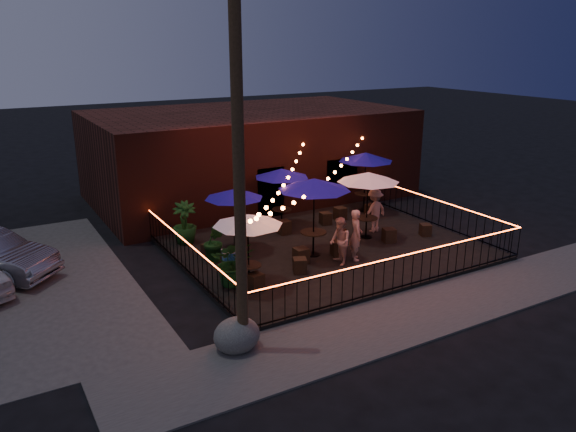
# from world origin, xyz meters

# --- Properties ---
(ground) EXTENTS (110.00, 110.00, 0.00)m
(ground) POSITION_xyz_m (0.00, 0.00, 0.00)
(ground) COLOR black
(ground) RESTS_ON ground
(patio) EXTENTS (10.00, 8.00, 0.15)m
(patio) POSITION_xyz_m (0.00, 2.00, 0.07)
(patio) COLOR black
(patio) RESTS_ON ground
(sidewalk) EXTENTS (18.00, 2.50, 0.05)m
(sidewalk) POSITION_xyz_m (0.00, -3.25, 0.03)
(sidewalk) COLOR #42403D
(sidewalk) RESTS_ON ground
(brick_building) EXTENTS (14.00, 8.00, 4.00)m
(brick_building) POSITION_xyz_m (1.00, 9.99, 2.00)
(brick_building) COLOR #39170F
(brick_building) RESTS_ON ground
(utility_pole) EXTENTS (0.26, 0.26, 8.00)m
(utility_pole) POSITION_xyz_m (-5.40, -2.60, 4.00)
(utility_pole) COLOR #322514
(utility_pole) RESTS_ON ground
(fence_front) EXTENTS (10.00, 0.04, 1.04)m
(fence_front) POSITION_xyz_m (0.00, -2.00, 0.66)
(fence_front) COLOR black
(fence_front) RESTS_ON patio
(fence_left) EXTENTS (0.04, 8.00, 1.04)m
(fence_left) POSITION_xyz_m (-5.00, 2.00, 0.66)
(fence_left) COLOR black
(fence_left) RESTS_ON patio
(fence_right) EXTENTS (0.04, 8.00, 1.04)m
(fence_right) POSITION_xyz_m (5.00, 2.00, 0.66)
(fence_right) COLOR black
(fence_right) RESTS_ON patio
(festoon_lights) EXTENTS (10.02, 8.72, 1.32)m
(festoon_lights) POSITION_xyz_m (-1.01, 1.70, 2.52)
(festoon_lights) COLOR orange
(festoon_lights) RESTS_ON ground
(cafe_table_0) EXTENTS (2.52, 2.52, 2.22)m
(cafe_table_0) POSITION_xyz_m (-3.80, 0.33, 2.18)
(cafe_table_0) COLOR black
(cafe_table_0) RESTS_ON patio
(cafe_table_1) EXTENTS (2.33, 2.33, 2.18)m
(cafe_table_1) POSITION_xyz_m (-2.90, 3.22, 2.14)
(cafe_table_1) COLOR black
(cafe_table_1) RESTS_ON patio
(cafe_table_2) EXTENTS (2.49, 2.49, 2.64)m
(cafe_table_2) POSITION_xyz_m (-0.80, 1.55, 2.56)
(cafe_table_2) COLOR black
(cafe_table_2) RESTS_ON patio
(cafe_table_3) EXTENTS (2.17, 2.17, 2.29)m
(cafe_table_3) POSITION_xyz_m (-0.24, 4.70, 2.24)
(cafe_table_3) COLOR black
(cafe_table_3) RESTS_ON patio
(cafe_table_4) EXTENTS (2.69, 2.69, 2.44)m
(cafe_table_4) POSITION_xyz_m (1.81, 2.07, 2.38)
(cafe_table_4) COLOR black
(cafe_table_4) RESTS_ON patio
(cafe_table_5) EXTENTS (2.96, 2.96, 2.50)m
(cafe_table_5) POSITION_xyz_m (3.80, 4.80, 2.43)
(cafe_table_5) COLOR black
(cafe_table_5) RESTS_ON patio
(bistro_chair_0) EXTENTS (0.48, 0.48, 0.48)m
(bistro_chair_0) POSITION_xyz_m (-3.72, 0.08, 0.39)
(bistro_chair_0) COLOR black
(bistro_chair_0) RESTS_ON patio
(bistro_chair_1) EXTENTS (0.53, 0.53, 0.48)m
(bistro_chair_1) POSITION_xyz_m (-1.99, 0.48, 0.39)
(bistro_chair_1) COLOR black
(bistro_chair_1) RESTS_ON patio
(bistro_chair_2) EXTENTS (0.42, 0.42, 0.40)m
(bistro_chair_2) POSITION_xyz_m (-3.88, 3.30, 0.35)
(bistro_chair_2) COLOR black
(bistro_chair_2) RESTS_ON patio
(bistro_chair_3) EXTENTS (0.46, 0.46, 0.42)m
(bistro_chair_3) POSITION_xyz_m (-2.46, 3.70, 0.36)
(bistro_chair_3) COLOR black
(bistro_chair_3) RESTS_ON patio
(bistro_chair_4) EXTENTS (0.43, 0.43, 0.51)m
(bistro_chair_4) POSITION_xyz_m (-1.53, 1.14, 0.40)
(bistro_chair_4) COLOR black
(bistro_chair_4) RESTS_ON patio
(bistro_chair_5) EXTENTS (0.52, 0.52, 0.51)m
(bistro_chair_5) POSITION_xyz_m (-0.09, 1.13, 0.40)
(bistro_chair_5) COLOR black
(bistro_chair_5) RESTS_ON patio
(bistro_chair_6) EXTENTS (0.43, 0.43, 0.51)m
(bistro_chair_6) POSITION_xyz_m (-0.58, 3.93, 0.40)
(bistro_chair_6) COLOR black
(bistro_chair_6) RESTS_ON patio
(bistro_chair_7) EXTENTS (0.46, 0.46, 0.47)m
(bistro_chair_7) POSITION_xyz_m (1.39, 4.10, 0.39)
(bistro_chair_7) COLOR black
(bistro_chair_7) RESTS_ON patio
(bistro_chair_8) EXTENTS (0.52, 0.52, 0.49)m
(bistro_chair_8) POSITION_xyz_m (2.23, 1.27, 0.40)
(bistro_chair_8) COLOR black
(bistro_chair_8) RESTS_ON patio
(bistro_chair_9) EXTENTS (0.48, 0.48, 0.44)m
(bistro_chair_9) POSITION_xyz_m (3.84, 1.14, 0.37)
(bistro_chair_9) COLOR black
(bistro_chair_9) RESTS_ON patio
(bistro_chair_10) EXTENTS (0.42, 0.42, 0.50)m
(bistro_chair_10) POSITION_xyz_m (2.24, 4.32, 0.40)
(bistro_chair_10) COLOR black
(bistro_chair_10) RESTS_ON patio
(bistro_chair_11) EXTENTS (0.37, 0.37, 0.41)m
(bistro_chair_11) POSITION_xyz_m (3.75, 4.31, 0.36)
(bistro_chair_11) COLOR black
(bistro_chair_11) RESTS_ON patio
(patron_a) EXTENTS (0.62, 0.73, 1.70)m
(patron_a) POSITION_xyz_m (0.19, 0.54, 1.00)
(patron_a) COLOR tan
(patron_a) RESTS_ON patio
(patron_b) EXTENTS (0.74, 0.87, 1.56)m
(patron_b) POSITION_xyz_m (-0.51, 0.44, 0.93)
(patron_b) COLOR #D7B48A
(patron_b) RESTS_ON patio
(patron_c) EXTENTS (1.12, 0.71, 1.64)m
(patron_c) POSITION_xyz_m (2.49, 2.48, 0.97)
(patron_c) COLOR tan
(patron_c) RESTS_ON patio
(potted_shrub_a) EXTENTS (1.63, 1.54, 1.43)m
(potted_shrub_a) POSITION_xyz_m (-4.12, 0.71, 0.86)
(potted_shrub_a) COLOR #113E0D
(potted_shrub_a) RESTS_ON patio
(potted_shrub_b) EXTENTS (0.95, 0.87, 1.39)m
(potted_shrub_b) POSITION_xyz_m (-3.85, 2.67, 0.85)
(potted_shrub_b) COLOR #0C3E0E
(potted_shrub_b) RESTS_ON patio
(potted_shrub_c) EXTENTS (0.97, 0.97, 1.50)m
(potted_shrub_c) POSITION_xyz_m (-4.11, 4.83, 0.90)
(potted_shrub_c) COLOR #14410E
(potted_shrub_c) RESTS_ON patio
(cooler) EXTENTS (0.63, 0.50, 0.75)m
(cooler) POSITION_xyz_m (-3.80, 1.53, 0.53)
(cooler) COLOR blue
(cooler) RESTS_ON patio
(boulder) EXTENTS (1.17, 1.05, 0.79)m
(boulder) POSITION_xyz_m (-5.51, -2.47, 0.39)
(boulder) COLOR #4A4B45
(boulder) RESTS_ON ground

